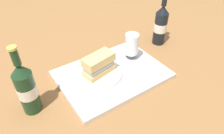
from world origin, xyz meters
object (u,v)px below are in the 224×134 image
sandwich (99,64)px  beer_glass (132,46)px  beer_bottle (161,25)px  plate (99,74)px  second_bottle (26,88)px

sandwich → beer_glass: 0.18m
beer_bottle → sandwich: bearing=-169.8°
plate → beer_glass: (0.18, 0.02, 0.06)m
sandwich → beer_bottle: 0.42m
sandwich → plate: bearing=-180.0°
plate → beer_glass: bearing=6.3°
second_bottle → sandwich: bearing=0.9°
sandwich → beer_glass: bearing=-4.3°
beer_bottle → second_bottle: size_ratio=1.00×
beer_bottle → plate: bearing=-169.8°
plate → beer_bottle: 0.42m
sandwich → second_bottle: second_bottle is taller
plate → sandwich: bearing=10.5°
beer_bottle → second_bottle: same height
plate → second_bottle: bearing=-179.2°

